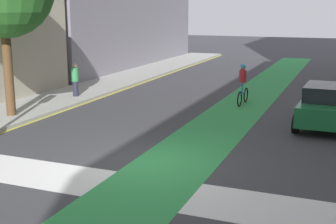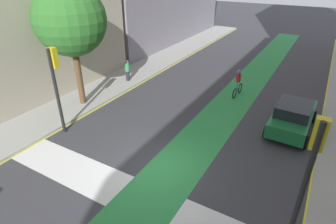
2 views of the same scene
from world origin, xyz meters
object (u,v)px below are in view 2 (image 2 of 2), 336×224
Objects in this scene: traffic_signal_near_right at (312,160)px; car_green_right_far at (293,116)px; cyclist_in_lane at (238,82)px; street_tree_near at (70,20)px; pedestrian_sidewalk_left_a at (127,70)px; traffic_signal_near_left at (55,76)px.

traffic_signal_near_right is 7.25m from car_green_right_far.
car_green_right_far is at bearing -35.75° from cyclist_in_lane.
street_tree_near is at bearing -163.88° from car_green_right_far.
car_green_right_far is at bearing -5.06° from pedestrian_sidewalk_left_a.
traffic_signal_near_left is 2.37× the size of cyclist_in_lane.
traffic_signal_near_right reaches higher than car_green_right_far.
traffic_signal_near_right is at bearing -81.26° from car_green_right_far.
traffic_signal_near_right is at bearing -63.18° from cyclist_in_lane.
car_green_right_far is 11.54m from pedestrian_sidewalk_left_a.
street_tree_near is (-1.46, 2.67, 2.01)m from traffic_signal_near_left.
street_tree_near is (-0.15, -4.38, 4.15)m from pedestrian_sidewalk_left_a.
pedestrian_sidewalk_left_a reaches higher than car_green_right_far.
traffic_signal_near_right is 14.93m from pedestrian_sidewalk_left_a.
traffic_signal_near_right is 2.30× the size of cyclist_in_lane.
street_tree_near is at bearing 118.60° from traffic_signal_near_left.
cyclist_in_lane is (6.41, 8.76, -2.11)m from traffic_signal_near_left.
car_green_right_far is 2.71× the size of pedestrian_sidewalk_left_a.
pedestrian_sidewalk_left_a is (-7.72, -1.70, -0.02)m from cyclist_in_lane.
cyclist_in_lane is at bearing 12.43° from pedestrian_sidewalk_left_a.
traffic_signal_near_right is 13.32m from street_tree_near.
cyclist_in_lane is 1.18× the size of pedestrian_sidewalk_left_a.
traffic_signal_near_right is 1.00× the size of car_green_right_far.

